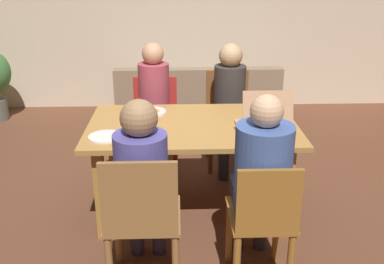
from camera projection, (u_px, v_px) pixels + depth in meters
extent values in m
plane|color=brown|center=(192.00, 209.00, 3.68)|extent=(20.00, 20.00, 0.00)
cube|color=beige|center=(185.00, 2.00, 5.80)|extent=(6.64, 0.12, 2.80)
cube|color=#B27F3F|center=(192.00, 126.00, 3.41)|extent=(1.60, 0.98, 0.04)
cube|color=#B07E36|center=(101.00, 194.00, 3.19)|extent=(0.08, 0.08, 0.72)
cube|color=#B07E36|center=(287.00, 191.00, 3.23)|extent=(0.08, 0.08, 0.72)
cube|color=#B07E36|center=(114.00, 153.00, 3.87)|extent=(0.08, 0.08, 0.72)
cube|color=#B07E36|center=(267.00, 150.00, 3.91)|extent=(0.08, 0.08, 0.72)
cylinder|color=brown|center=(250.00, 151.00, 4.22)|extent=(0.05, 0.05, 0.47)
cylinder|color=brown|center=(211.00, 151.00, 4.20)|extent=(0.05, 0.05, 0.47)
cylinder|color=brown|center=(244.00, 135.00, 4.58)|extent=(0.05, 0.05, 0.47)
cylinder|color=brown|center=(208.00, 136.00, 4.57)|extent=(0.05, 0.05, 0.47)
cube|color=brown|center=(229.00, 120.00, 4.30)|extent=(0.44, 0.45, 0.02)
cube|color=brown|center=(227.00, 91.00, 4.42)|extent=(0.42, 0.03, 0.43)
cylinder|color=#2D343E|center=(240.00, 155.00, 4.09)|extent=(0.10, 0.10, 0.49)
cylinder|color=#2D343E|center=(224.00, 155.00, 4.09)|extent=(0.10, 0.10, 0.49)
cube|color=#2D343E|center=(231.00, 120.00, 4.12)|extent=(0.27, 0.33, 0.11)
cylinder|color=#342F2E|center=(230.00, 90.00, 4.19)|extent=(0.30, 0.30, 0.47)
sphere|color=tan|center=(231.00, 55.00, 4.07)|extent=(0.22, 0.22, 0.22)
cylinder|color=olive|center=(118.00, 232.00, 2.97)|extent=(0.04, 0.04, 0.47)
cylinder|color=olive|center=(176.00, 230.00, 2.98)|extent=(0.04, 0.04, 0.47)
cube|color=olive|center=(143.00, 216.00, 2.70)|extent=(0.45, 0.45, 0.02)
cube|color=olive|center=(139.00, 199.00, 2.42)|extent=(0.43, 0.03, 0.45)
cylinder|color=#352F4A|center=(136.00, 223.00, 3.05)|extent=(0.10, 0.10, 0.49)
cylinder|color=#352F4A|center=(159.00, 222.00, 3.05)|extent=(0.10, 0.10, 0.49)
cube|color=#352F4A|center=(145.00, 195.00, 2.82)|extent=(0.28, 0.30, 0.11)
cylinder|color=#5450A7|center=(141.00, 172.00, 2.59)|extent=(0.31, 0.31, 0.48)
sphere|color=#A47B55|center=(139.00, 118.00, 2.47)|extent=(0.22, 0.22, 0.22)
cylinder|color=#B52C27|center=(176.00, 152.00, 4.17)|extent=(0.04, 0.04, 0.47)
cylinder|color=#B52C27|center=(134.00, 153.00, 4.16)|extent=(0.04, 0.04, 0.47)
cylinder|color=#B52C27|center=(176.00, 138.00, 4.52)|extent=(0.04, 0.04, 0.47)
cylinder|color=#B52C27|center=(137.00, 138.00, 4.51)|extent=(0.04, 0.04, 0.47)
cube|color=#B52C27|center=(155.00, 122.00, 4.25)|extent=(0.45, 0.43, 0.02)
cube|color=#B52C27|center=(155.00, 96.00, 4.36)|extent=(0.42, 0.03, 0.38)
cylinder|color=#2E3F3B|center=(162.00, 156.00, 4.08)|extent=(0.10, 0.10, 0.49)
cylinder|color=#2E3F3B|center=(147.00, 156.00, 4.07)|extent=(0.10, 0.10, 0.49)
cube|color=#2E3F3B|center=(154.00, 121.00, 4.09)|extent=(0.26, 0.29, 0.11)
cylinder|color=#A74051|center=(154.00, 90.00, 4.14)|extent=(0.29, 0.29, 0.51)
sphere|color=tan|center=(153.00, 54.00, 4.01)|extent=(0.20, 0.20, 0.20)
cylinder|color=#9C6628|center=(229.00, 231.00, 2.97)|extent=(0.05, 0.05, 0.47)
cylinder|color=#9C6628|center=(277.00, 230.00, 2.98)|extent=(0.05, 0.05, 0.47)
cube|color=#9C6628|center=(260.00, 215.00, 2.71)|extent=(0.38, 0.44, 0.02)
cube|color=#9C6628|center=(269.00, 202.00, 2.44)|extent=(0.36, 0.03, 0.40)
cylinder|color=#322F3B|center=(238.00, 218.00, 3.10)|extent=(0.10, 0.10, 0.49)
cylinder|color=#322F3B|center=(262.00, 218.00, 3.11)|extent=(0.10, 0.10, 0.49)
cube|color=#322F3B|center=(256.00, 192.00, 2.85)|extent=(0.31, 0.35, 0.11)
cylinder|color=#445EA4|center=(263.00, 168.00, 2.59)|extent=(0.34, 0.34, 0.52)
sphere|color=#E0B187|center=(267.00, 111.00, 2.47)|extent=(0.19, 0.19, 0.19)
cube|color=tan|center=(261.00, 128.00, 3.28)|extent=(0.35, 0.35, 0.02)
cylinder|color=#D67E45|center=(261.00, 126.00, 3.27)|extent=(0.30, 0.30, 0.01)
cube|color=tan|center=(268.00, 116.00, 3.01)|extent=(0.35, 0.11, 0.33)
cylinder|color=white|center=(151.00, 112.00, 3.65)|extent=(0.26, 0.26, 0.01)
cone|color=#C48736|center=(150.00, 110.00, 3.65)|extent=(0.15, 0.15, 0.02)
cylinder|color=white|center=(106.00, 137.00, 3.14)|extent=(0.25, 0.25, 0.01)
cylinder|color=silver|center=(148.00, 114.00, 3.39)|extent=(0.08, 0.08, 0.15)
cylinder|color=silver|center=(148.00, 120.00, 3.27)|extent=(0.07, 0.07, 0.15)
cylinder|color=#BC5132|center=(134.00, 120.00, 3.31)|extent=(0.06, 0.06, 0.12)
cube|color=#877159|center=(197.00, 106.00, 5.59)|extent=(1.96, 0.79, 0.39)
cube|color=#877159|center=(198.00, 84.00, 5.16)|extent=(1.96, 0.16, 0.37)
cube|color=#877159|center=(126.00, 85.00, 5.46)|extent=(0.20, 0.75, 0.18)
cube|color=#877159|center=(268.00, 84.00, 5.52)|extent=(0.20, 0.75, 0.18)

